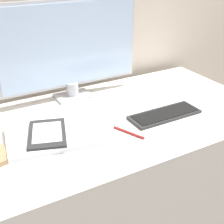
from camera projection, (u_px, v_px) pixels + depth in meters
name	position (u px, v px, depth m)	size (l,w,h in m)	color
desk	(113.00, 188.00, 1.41)	(1.26, 0.68, 0.73)	silver
monitor	(70.00, 48.00, 1.31)	(0.63, 0.11, 0.42)	#B7B7BC
keyboard	(165.00, 114.00, 1.25)	(0.30, 0.11, 0.01)	#282828
laptop	(52.00, 135.00, 1.10)	(0.34, 0.26, 0.02)	silver
ereader	(47.00, 133.00, 1.08)	(0.18, 0.22, 0.01)	black
pen	(129.00, 132.00, 1.13)	(0.06, 0.12, 0.01)	maroon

